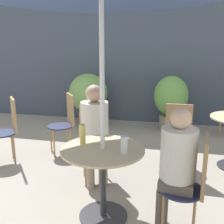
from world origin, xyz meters
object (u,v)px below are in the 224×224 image
at_px(seated_person_1, 95,126).
at_px(cafe_table_near, 103,167).
at_px(potted_plant_0, 88,95).
at_px(potted_plant_1, 171,100).
at_px(seated_person_0, 176,161).
at_px(bistro_chair_4, 66,119).
at_px(bistro_chair_0, 193,179).
at_px(bistro_chair_3, 9,125).
at_px(beer_glass_0, 124,145).
at_px(bistro_chair_5, 178,131).
at_px(bistro_chair_1, 94,136).
at_px(beer_glass_1, 82,134).

bearing_deg(seated_person_1, cafe_table_near, -90.00).
bearing_deg(cafe_table_near, potted_plant_0, 109.99).
bearing_deg(potted_plant_1, seated_person_0, -89.04).
bearing_deg(bistro_chair_4, bistro_chair_0, 13.51).
height_order(bistro_chair_0, seated_person_0, seated_person_0).
relative_size(bistro_chair_3, beer_glass_0, 5.88).
xyz_separation_m(bistro_chair_5, potted_plant_0, (-1.77, 1.72, 0.10)).
bearing_deg(bistro_chair_4, seated_person_0, 11.42).
relative_size(bistro_chair_1, seated_person_0, 0.81).
distance_m(bistro_chair_0, bistro_chair_3, 2.67).
height_order(bistro_chair_5, seated_person_1, seated_person_1).
height_order(bistro_chair_4, seated_person_0, seated_person_0).
bearing_deg(potted_plant_1, seated_person_1, -110.60).
distance_m(cafe_table_near, seated_person_1, 0.70).
xyz_separation_m(cafe_table_near, potted_plant_0, (-1.06, 2.91, 0.12)).
bearing_deg(potted_plant_0, beer_glass_1, -73.51).
xyz_separation_m(bistro_chair_1, seated_person_1, (0.06, -0.14, 0.17)).
bearing_deg(bistro_chair_4, beer_glass_0, 2.54).
relative_size(bistro_chair_4, seated_person_1, 0.77).
bearing_deg(seated_person_1, bistro_chair_4, 108.38).
distance_m(bistro_chair_1, beer_glass_1, 0.75).
bearing_deg(bistro_chair_4, potted_plant_1, 97.97).
xyz_separation_m(seated_person_0, beer_glass_0, (-0.45, 0.02, 0.10)).
distance_m(bistro_chair_1, potted_plant_1, 2.37).
relative_size(beer_glass_0, potted_plant_0, 0.14).
height_order(bistro_chair_3, bistro_chair_5, same).
distance_m(bistro_chair_1, bistro_chair_5, 1.11).
distance_m(bistro_chair_3, beer_glass_0, 2.13).
relative_size(cafe_table_near, bistro_chair_0, 0.84).
bearing_deg(beer_glass_1, bistro_chair_1, 97.78).
bearing_deg(bistro_chair_5, seated_person_1, 30.97).
distance_m(bistro_chair_4, seated_person_0, 2.25).
distance_m(potted_plant_0, potted_plant_1, 1.67).
height_order(bistro_chair_5, beer_glass_0, bistro_chair_5).
bearing_deg(beer_glass_1, seated_person_1, 93.98).
xyz_separation_m(cafe_table_near, bistro_chair_0, (0.81, -0.11, 0.02)).
distance_m(beer_glass_0, potted_plant_0, 3.25).
bearing_deg(beer_glass_1, bistro_chair_4, 118.43).
bearing_deg(potted_plant_0, potted_plant_1, 0.75).
bearing_deg(seated_person_0, beer_glass_1, -92.12).
xyz_separation_m(seated_person_1, potted_plant_0, (-0.80, 2.29, -0.07)).
bearing_deg(seated_person_1, potted_plant_1, 47.09).
xyz_separation_m(cafe_table_near, potted_plant_1, (0.61, 2.93, 0.10)).
bearing_deg(seated_person_1, bistro_chair_1, 90.00).
relative_size(bistro_chair_0, beer_glass_0, 5.88).
bearing_deg(potted_plant_0, bistro_chair_3, -106.33).
height_order(cafe_table_near, bistro_chair_1, bistro_chair_1).
bearing_deg(cafe_table_near, bistro_chair_0, -7.69).
distance_m(beer_glass_1, potted_plant_0, 2.98).
height_order(cafe_table_near, bistro_chair_3, bistro_chair_3).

